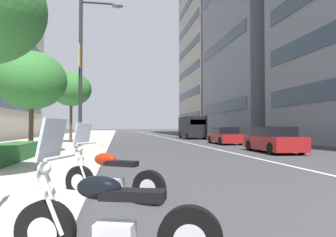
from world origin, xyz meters
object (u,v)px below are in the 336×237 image
object	(u,v)px
motorcycle_nearest_camera	(111,222)
street_tree_far_plaza	(71,89)
car_approaching_light	(273,140)
car_mid_block_traffic	(225,136)
street_lamp_with_banners	(87,59)
motorcycle_mid_row	(111,178)
street_tree_near_plaza_corner	(32,80)
pedestrian_on_plaza	(80,132)
delivery_van_ahead	(192,127)

from	to	relation	value
motorcycle_nearest_camera	street_tree_far_plaza	world-z (taller)	street_tree_far_plaza
car_approaching_light	car_mid_block_traffic	size ratio (longest dim) A/B	1.00
car_mid_block_traffic	street_lamp_with_banners	bearing A→B (deg)	129.72
motorcycle_mid_row	street_tree_near_plaza_corner	world-z (taller)	street_tree_near_plaza_corner
street_tree_far_plaza	pedestrian_on_plaza	xyz separation A→B (m)	(-2.78, -1.03, -3.45)
street_lamp_with_banners	street_tree_near_plaza_corner	size ratio (longest dim) A/B	1.59
motorcycle_mid_row	pedestrian_on_plaza	xyz separation A→B (m)	(17.34, 2.61, 0.58)
motorcycle_mid_row	street_tree_far_plaza	size ratio (longest dim) A/B	0.33
motorcycle_mid_row	street_tree_far_plaza	distance (m)	20.84
car_mid_block_traffic	pedestrian_on_plaza	xyz separation A→B (m)	(-0.79, 11.35, 0.37)
delivery_van_ahead	motorcycle_nearest_camera	bearing A→B (deg)	164.88
street_tree_near_plaza_corner	pedestrian_on_plaza	bearing A→B (deg)	-9.52
motorcycle_mid_row	street_tree_far_plaza	xyz separation A→B (m)	(20.12, 3.63, 4.03)
motorcycle_mid_row	street_lamp_with_banners	xyz separation A→B (m)	(10.00, 1.41, 4.37)
motorcycle_mid_row	delivery_van_ahead	distance (m)	31.01
street_tree_near_plaza_corner	pedestrian_on_plaza	world-z (taller)	street_tree_near_plaza_corner
motorcycle_mid_row	street_tree_near_plaza_corner	bearing A→B (deg)	-35.34
motorcycle_nearest_camera	motorcycle_mid_row	world-z (taller)	motorcycle_nearest_camera
street_lamp_with_banners	street_tree_near_plaza_corner	world-z (taller)	street_lamp_with_banners
motorcycle_nearest_camera	car_approaching_light	distance (m)	15.11
car_approaching_light	pedestrian_on_plaza	world-z (taller)	pedestrian_on_plaza
street_tree_near_plaza_corner	delivery_van_ahead	bearing A→B (deg)	-32.27
street_tree_near_plaza_corner	car_mid_block_traffic	bearing A→B (deg)	-55.77
motorcycle_nearest_camera	delivery_van_ahead	distance (m)	33.65
street_tree_far_plaza	motorcycle_mid_row	bearing A→B (deg)	-169.77
car_approaching_light	street_tree_far_plaza	size ratio (longest dim) A/B	0.77
delivery_van_ahead	street_tree_near_plaza_corner	world-z (taller)	street_tree_near_plaza_corner
motorcycle_nearest_camera	car_approaching_light	size ratio (longest dim) A/B	0.47
car_approaching_light	car_mid_block_traffic	xyz separation A→B (m)	(8.37, -0.23, -0.03)
car_mid_block_traffic	street_tree_far_plaza	bearing A→B (deg)	81.91
street_tree_near_plaza_corner	pedestrian_on_plaza	size ratio (longest dim) A/B	2.83
delivery_van_ahead	street_lamp_with_banners	xyz separation A→B (m)	(-19.70, 10.25, 3.42)
delivery_van_ahead	car_mid_block_traffic	bearing A→B (deg)	179.55
car_approaching_light	motorcycle_nearest_camera	bearing A→B (deg)	148.79
car_mid_block_traffic	street_tree_far_plaza	xyz separation A→B (m)	(2.00, 12.38, 3.82)
car_approaching_light	street_lamp_with_banners	bearing A→B (deg)	91.36
street_tree_near_plaza_corner	street_tree_far_plaza	size ratio (longest dim) A/B	0.85
motorcycle_nearest_camera	delivery_van_ahead	world-z (taller)	delivery_van_ahead
pedestrian_on_plaza	street_lamp_with_banners	bearing A→B (deg)	53.31
street_lamp_with_banners	motorcycle_nearest_camera	bearing A→B (deg)	-173.40
street_tree_far_plaza	car_mid_block_traffic	bearing A→B (deg)	-99.17
street_lamp_with_banners	street_tree_near_plaza_corner	xyz separation A→B (m)	(-0.49, 2.50, -1.21)
motorcycle_nearest_camera	street_lamp_with_banners	distance (m)	13.58
motorcycle_mid_row	delivery_van_ahead	bearing A→B (deg)	-74.29
motorcycle_nearest_camera	pedestrian_on_plaza	distance (m)	20.29
street_tree_near_plaza_corner	pedestrian_on_plaza	xyz separation A→B (m)	(7.83, -1.31, -2.58)
street_tree_far_plaza	street_tree_near_plaza_corner	bearing A→B (deg)	178.46
delivery_van_ahead	street_tree_far_plaza	distance (m)	16.02
car_approaching_light	pedestrian_on_plaza	bearing A→B (deg)	58.49
motorcycle_nearest_camera	street_lamp_with_banners	xyz separation A→B (m)	(12.77, 1.48, 4.37)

